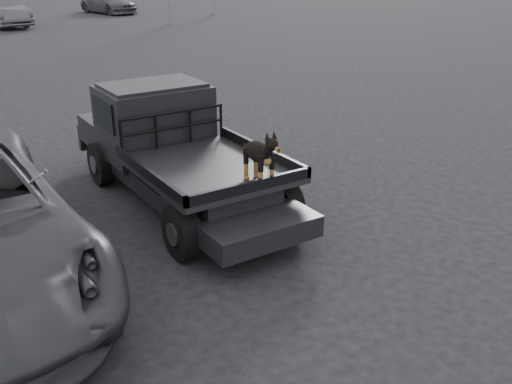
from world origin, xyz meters
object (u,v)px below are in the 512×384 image
dog (259,156)px  distant_car_a (0,11)px  flatbed_ute (181,176)px  distant_car_b (108,2)px

dog → distant_car_a: distant_car_a is taller
dog → flatbed_ute: bearing=98.2°
distant_car_a → distant_car_b: 8.76m
flatbed_ute → distant_car_a: distant_car_a is taller
dog → distant_car_a: (2.13, 29.39, -0.45)m
distant_car_a → distant_car_b: distant_car_a is taller
dog → distant_car_a: size_ratio=0.15×
flatbed_ute → dog: size_ratio=7.30×
flatbed_ute → dog: 2.08m
flatbed_ute → distant_car_a: bearing=85.0°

